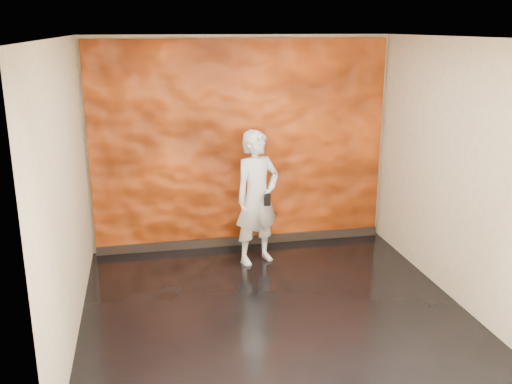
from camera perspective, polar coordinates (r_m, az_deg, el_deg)
name	(u,v)px	position (r m, az deg, el deg)	size (l,w,h in m)	color
room	(275,183)	(5.67, 1.95, 0.90)	(4.02, 4.02, 2.81)	black
feature_wall	(241,146)	(7.55, -1.50, 4.63)	(3.90, 0.06, 2.75)	#D14E12
baseboard	(242,240)	(7.88, -1.38, -4.86)	(3.90, 0.04, 0.12)	black
man	(257,198)	(7.09, 0.11, -0.58)	(0.62, 0.41, 1.70)	#9DA3AB
phone	(267,200)	(6.85, 1.14, -0.78)	(0.08, 0.02, 0.15)	black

